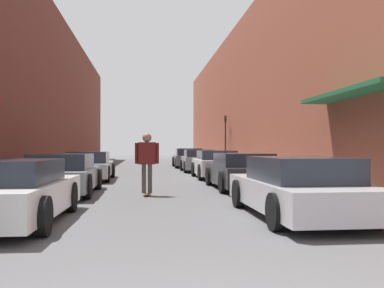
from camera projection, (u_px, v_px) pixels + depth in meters
name	position (u px, v px, depth m)	size (l,w,h in m)	color
ground	(152.00, 174.00, 22.32)	(109.85, 109.85, 0.00)	#515154
curb_strip_left	(74.00, 169.00, 26.76)	(1.80, 49.93, 0.12)	gray
curb_strip_right	(223.00, 168.00, 27.81)	(1.80, 49.93, 0.12)	gray
building_row_left	(27.00, 90.00, 26.47)	(4.90, 49.93, 9.91)	brown
building_row_right	(267.00, 97.00, 28.17)	(4.90, 49.93, 9.55)	brown
parked_car_left_0	(7.00, 192.00, 7.86)	(2.06, 4.26, 1.18)	silver
parked_car_left_1	(63.00, 174.00, 12.79)	(1.96, 4.39, 1.22)	gray
parked_car_left_2	(90.00, 166.00, 18.46)	(1.94, 4.67, 1.23)	#B7B7BC
parked_car_right_0	(298.00, 188.00, 8.64)	(1.96, 4.65, 1.21)	#B7B7BC
parked_car_right_1	(242.00, 171.00, 14.52)	(1.99, 4.56, 1.21)	#232326
parked_car_right_2	(216.00, 164.00, 19.57)	(1.91, 4.10, 1.27)	silver
parked_car_right_3	(198.00, 161.00, 24.88)	(1.90, 3.98, 1.29)	gray
parked_car_right_4	(188.00, 158.00, 30.40)	(2.08, 4.69, 1.35)	#515459
skateboarder	(147.00, 157.00, 12.49)	(0.70, 0.78, 1.83)	brown
traffic_light	(225.00, 135.00, 30.17)	(0.16, 0.22, 3.54)	#2D2D2D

